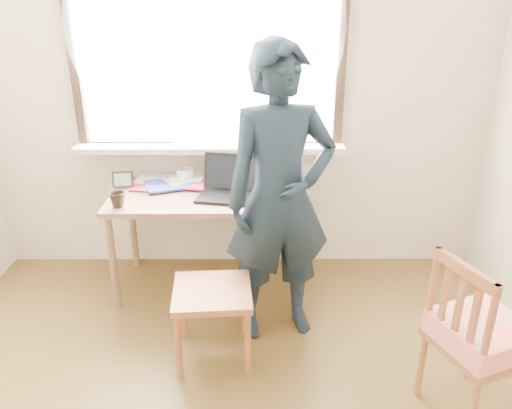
{
  "coord_description": "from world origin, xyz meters",
  "views": [
    {
      "loc": [
        0.11,
        -1.42,
        1.91
      ],
      "look_at": [
        0.12,
        0.95,
        0.91
      ],
      "focal_mm": 35.0,
      "sensor_mm": 36.0,
      "label": 1
    }
  ],
  "objects_px": {
    "laptop": "(229,187)",
    "mug_dark": "(117,200)",
    "work_chair": "(213,300)",
    "side_chair": "(479,335)",
    "desk": "(210,204)",
    "person": "(280,198)",
    "mug_white": "(186,176)"
  },
  "relations": [
    {
      "from": "laptop",
      "to": "mug_dark",
      "type": "xyz_separation_m",
      "value": [
        -0.68,
        -0.19,
        -0.01
      ]
    },
    {
      "from": "laptop",
      "to": "work_chair",
      "type": "relative_size",
      "value": 0.94
    },
    {
      "from": "mug_dark",
      "to": "work_chair",
      "type": "height_order",
      "value": "mug_dark"
    },
    {
      "from": "laptop",
      "to": "mug_dark",
      "type": "height_order",
      "value": "laptop"
    },
    {
      "from": "side_chair",
      "to": "desk",
      "type": "bearing_deg",
      "value": 138.98
    },
    {
      "from": "desk",
      "to": "person",
      "type": "xyz_separation_m",
      "value": [
        0.44,
        -0.48,
        0.23
      ]
    },
    {
      "from": "laptop",
      "to": "mug_white",
      "type": "xyz_separation_m",
      "value": [
        -0.31,
        0.25,
        -0.01
      ]
    },
    {
      "from": "work_chair",
      "to": "desk",
      "type": "bearing_deg",
      "value": 94.92
    },
    {
      "from": "side_chair",
      "to": "person",
      "type": "height_order",
      "value": "person"
    },
    {
      "from": "laptop",
      "to": "side_chair",
      "type": "bearing_deg",
      "value": -43.22
    },
    {
      "from": "work_chair",
      "to": "person",
      "type": "distance_m",
      "value": 0.67
    },
    {
      "from": "mug_dark",
      "to": "desk",
      "type": "bearing_deg",
      "value": 21.73
    },
    {
      "from": "desk",
      "to": "mug_dark",
      "type": "bearing_deg",
      "value": -158.27
    },
    {
      "from": "desk",
      "to": "person",
      "type": "height_order",
      "value": "person"
    },
    {
      "from": "laptop",
      "to": "mug_white",
      "type": "height_order",
      "value": "laptop"
    },
    {
      "from": "laptop",
      "to": "mug_dark",
      "type": "relative_size",
      "value": 4.17
    },
    {
      "from": "work_chair",
      "to": "side_chair",
      "type": "distance_m",
      "value": 1.34
    },
    {
      "from": "desk",
      "to": "person",
      "type": "bearing_deg",
      "value": -47.5
    },
    {
      "from": "laptop",
      "to": "mug_dark",
      "type": "bearing_deg",
      "value": -164.29
    },
    {
      "from": "desk",
      "to": "work_chair",
      "type": "xyz_separation_m",
      "value": [
        0.06,
        -0.74,
        -0.26
      ]
    },
    {
      "from": "mug_dark",
      "to": "laptop",
      "type": "bearing_deg",
      "value": 15.71
    },
    {
      "from": "person",
      "to": "mug_dark",
      "type": "bearing_deg",
      "value": 151.91
    },
    {
      "from": "laptop",
      "to": "person",
      "type": "xyz_separation_m",
      "value": [
        0.31,
        -0.45,
        0.1
      ]
    },
    {
      "from": "mug_white",
      "to": "side_chair",
      "type": "bearing_deg",
      "value": -42.23
    },
    {
      "from": "mug_white",
      "to": "work_chair",
      "type": "height_order",
      "value": "mug_white"
    },
    {
      "from": "laptop",
      "to": "side_chair",
      "type": "height_order",
      "value": "laptop"
    },
    {
      "from": "mug_white",
      "to": "mug_dark",
      "type": "bearing_deg",
      "value": -129.8
    },
    {
      "from": "side_chair",
      "to": "person",
      "type": "distance_m",
      "value": 1.2
    },
    {
      "from": "work_chair",
      "to": "side_chair",
      "type": "bearing_deg",
      "value": -18.33
    },
    {
      "from": "work_chair",
      "to": "mug_white",
      "type": "bearing_deg",
      "value": 104.52
    },
    {
      "from": "work_chair",
      "to": "side_chair",
      "type": "height_order",
      "value": "side_chair"
    },
    {
      "from": "side_chair",
      "to": "mug_white",
      "type": "bearing_deg",
      "value": 137.77
    }
  ]
}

